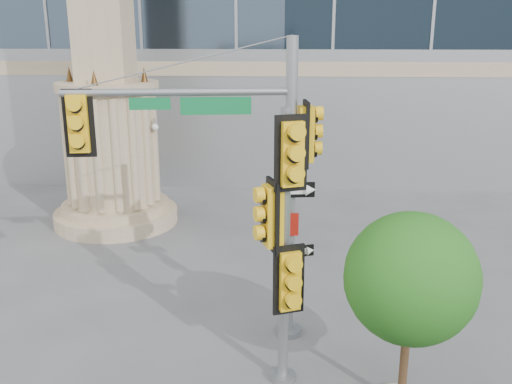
{
  "coord_description": "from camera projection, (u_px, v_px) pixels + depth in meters",
  "views": [
    {
      "loc": [
        0.25,
        -10.44,
        6.93
      ],
      "look_at": [
        -0.48,
        2.0,
        3.29
      ],
      "focal_mm": 40.0,
      "sensor_mm": 36.0,
      "label": 1
    }
  ],
  "objects": [
    {
      "name": "street_tree",
      "position": [
        413.0,
        283.0,
        10.16
      ],
      "size": [
        2.45,
        2.4,
        3.82
      ],
      "color": "tan",
      "rests_on": "ground"
    },
    {
      "name": "ground",
      "position": [
        273.0,
        369.0,
        11.96
      ],
      "size": [
        120.0,
        120.0,
        0.0
      ],
      "primitive_type": "plane",
      "color": "#545456",
      "rests_on": "ground"
    },
    {
      "name": "main_signal_pole",
      "position": [
        234.0,
        160.0,
        12.13
      ],
      "size": [
        5.23,
        1.11,
        6.75
      ],
      "rotation": [
        0.0,
        0.0,
        0.12
      ],
      "color": "slate",
      "rests_on": "ground"
    },
    {
      "name": "secondary_signal_pole",
      "position": [
        284.0,
        232.0,
        10.59
      ],
      "size": [
        1.04,
        0.75,
        5.54
      ],
      "rotation": [
        0.0,
        0.0,
        0.37
      ],
      "color": "slate",
      "rests_on": "ground"
    },
    {
      "name": "monument",
      "position": [
        106.0,
        69.0,
        19.37
      ],
      "size": [
        4.4,
        4.4,
        16.6
      ],
      "color": "tan",
      "rests_on": "ground"
    }
  ]
}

